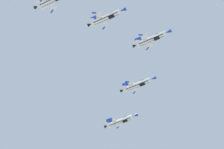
% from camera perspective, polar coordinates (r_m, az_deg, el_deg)
% --- Properties ---
extents(fighter_jet_lead, '(15.52, 9.17, 5.40)m').
position_cam_1_polar(fighter_jet_lead, '(134.98, 6.55, 5.90)').
color(fighter_jet_lead, white).
extents(fighter_jet_left_wing, '(15.52, 9.25, 5.34)m').
position_cam_1_polar(fighter_jet_left_wing, '(143.58, 4.26, -1.63)').
color(fighter_jet_left_wing, white).
extents(fighter_jet_right_wing, '(15.52, 9.16, 5.41)m').
position_cam_1_polar(fighter_jet_right_wing, '(132.82, -0.93, 9.45)').
color(fighter_jet_right_wing, white).
extents(fighter_jet_left_outer, '(15.52, 9.14, 5.42)m').
position_cam_1_polar(fighter_jet_left_outer, '(153.51, 1.44, -7.64)').
color(fighter_jet_left_outer, white).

